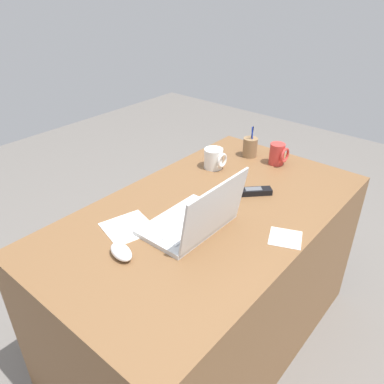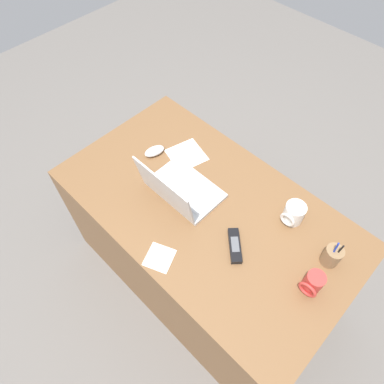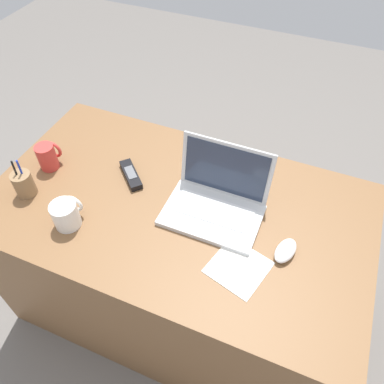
{
  "view_description": "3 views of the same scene",
  "coord_description": "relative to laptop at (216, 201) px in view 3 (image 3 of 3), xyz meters",
  "views": [
    {
      "loc": [
        0.99,
        0.75,
        1.53
      ],
      "look_at": [
        0.05,
        -0.05,
        0.81
      ],
      "focal_mm": 35.58,
      "sensor_mm": 36.0,
      "label": 1
    },
    {
      "loc": [
        -0.54,
        0.64,
        2.02
      ],
      "look_at": [
        0.08,
        0.01,
        0.76
      ],
      "focal_mm": 32.39,
      "sensor_mm": 36.0,
      "label": 2
    },
    {
      "loc": [
        0.38,
        -0.78,
        1.75
      ],
      "look_at": [
        0.05,
        0.03,
        0.78
      ],
      "focal_mm": 35.51,
      "sensor_mm": 36.0,
      "label": 3
    }
  ],
  "objects": [
    {
      "name": "paper_note_near_laptop",
      "position": [
        -0.16,
        0.27,
        -0.04
      ],
      "size": [
        0.14,
        0.14,
        0.0
      ],
      "primitive_type": "cube",
      "rotation": [
        0.0,
        0.0,
        0.4
      ],
      "color": "white",
      "rests_on": "desk"
    },
    {
      "name": "coffee_mug_tall",
      "position": [
        -0.67,
        -0.04,
        0.01
      ],
      "size": [
        0.07,
        0.08,
        0.1
      ],
      "color": "#C63833",
      "rests_on": "desk"
    },
    {
      "name": "computer_mouse",
      "position": [
        0.27,
        -0.09,
        -0.03
      ],
      "size": [
        0.08,
        0.11,
        0.04
      ],
      "primitive_type": "ellipsoid",
      "rotation": [
        0.0,
        0.0,
        -0.24
      ],
      "color": "white",
      "rests_on": "desk"
    },
    {
      "name": "laptop",
      "position": [
        0.0,
        0.0,
        0.0
      ],
      "size": [
        0.33,
        0.26,
        0.22
      ],
      "color": "silver",
      "rests_on": "desk"
    },
    {
      "name": "pen_holder",
      "position": [
        -0.66,
        -0.19,
        0.0
      ],
      "size": [
        0.07,
        0.07,
        0.16
      ],
      "color": "olive",
      "rests_on": "desk"
    },
    {
      "name": "coffee_mug_white",
      "position": [
        -0.44,
        -0.25,
        0.0
      ],
      "size": [
        0.09,
        0.1,
        0.09
      ],
      "color": "white",
      "rests_on": "desk"
    },
    {
      "name": "ground_plane",
      "position": [
        -0.13,
        -0.04,
        -0.76
      ],
      "size": [
        6.0,
        6.0,
        0.0
      ],
      "primitive_type": "plane",
      "color": "slate"
    },
    {
      "name": "paper_note_left",
      "position": [
        0.15,
        -0.19,
        -0.04
      ],
      "size": [
        0.2,
        0.2,
        0.0
      ],
      "primitive_type": "cube",
      "rotation": [
        0.0,
        0.0,
        -0.27
      ],
      "color": "white",
      "rests_on": "desk"
    },
    {
      "name": "desk",
      "position": [
        -0.13,
        -0.04,
        -0.41
      ],
      "size": [
        1.36,
        0.78,
        0.72
      ],
      "primitive_type": "cube",
      "color": "brown",
      "rests_on": "ground"
    },
    {
      "name": "cordless_phone",
      "position": [
        -0.35,
        0.02,
        -0.03
      ],
      "size": [
        0.14,
        0.14,
        0.03
      ],
      "color": "black",
      "rests_on": "desk"
    }
  ]
}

